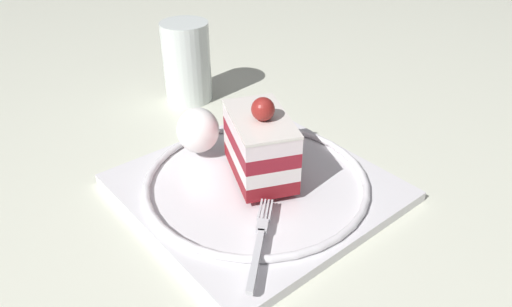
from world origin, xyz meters
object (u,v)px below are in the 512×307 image
Objects in this scene: dessert_plate at (256,185)px; whipped_cream_dollop at (198,130)px; fork at (260,239)px; cake_slice at (262,146)px; drink_glass_far at (187,65)px.

whipped_cream_dollop is at bearing -160.97° from dessert_plate.
fork is (0.16, -0.02, -0.02)m from whipped_cream_dollop.
cake_slice is 0.11m from fork.
dessert_plate is 0.25m from drink_glass_far.
cake_slice is 0.24m from drink_glass_far.
cake_slice reaches higher than whipped_cream_dollop.
cake_slice is 2.08× the size of whipped_cream_dollop.
dessert_plate is 0.10m from fork.
dessert_plate is at bearing -70.15° from cake_slice.
drink_glass_far is at bearing 172.60° from dessert_plate.
drink_glass_far is (-0.33, 0.08, 0.03)m from fork.
fork is at bearing -6.34° from whipped_cream_dollop.
whipped_cream_dollop is 0.17m from fork.
fork is at bearing -13.32° from drink_glass_far.
cake_slice is 0.95× the size of drink_glass_far.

